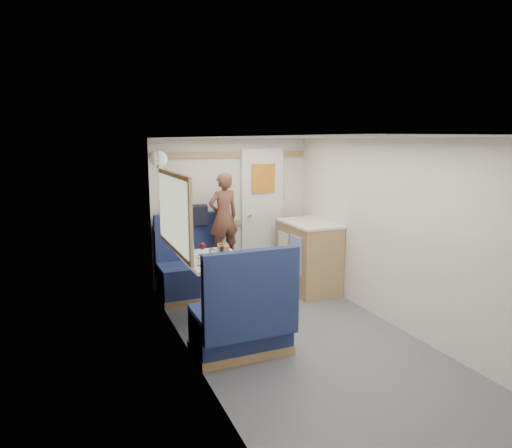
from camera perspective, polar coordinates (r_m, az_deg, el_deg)
name	(u,v)px	position (r m, az deg, el deg)	size (l,w,h in m)	color
floor	(311,348)	(4.59, 6.88, -15.14)	(4.50, 4.50, 0.00)	#515156
ceiling	(316,137)	(4.14, 7.50, 10.71)	(4.50, 4.50, 0.00)	silver
wall_back	(231,212)	(6.26, -3.09, 1.51)	(2.20, 0.02, 2.00)	silver
wall_left	(198,259)	(3.84, -7.28, -4.37)	(0.02, 4.50, 2.00)	silver
wall_right	(408,237)	(4.88, 18.46, -1.61)	(0.02, 4.50, 2.00)	silver
oak_trim_low	(232,223)	(6.27, -3.01, 0.13)	(2.15, 0.02, 0.08)	olive
oak_trim_high	(231,155)	(6.17, -3.10, 8.65)	(2.15, 0.02, 0.08)	olive
side_window	(173,212)	(4.74, -10.35, 1.49)	(0.04, 1.30, 0.72)	gray
rear_door	(262,212)	(6.40, 0.81, 1.46)	(0.62, 0.12, 1.86)	white
dinette_table	(214,272)	(5.00, -5.25, -5.95)	(0.62, 0.92, 0.72)	white
bench_far	(194,274)	(5.87, -7.76, -6.20)	(0.90, 0.59, 1.05)	#18294D
bench_near	(243,324)	(4.32, -1.65, -12.38)	(0.90, 0.59, 1.05)	#18294D
ledge	(188,226)	(5.98, -8.53, -0.20)	(0.90, 0.14, 0.04)	olive
dome_light	(159,159)	(5.53, -12.04, 7.91)	(0.20, 0.20, 0.20)	white
galley_counter	(308,256)	(6.08, 6.51, -3.97)	(0.57, 0.92, 0.92)	olive
person	(223,217)	(5.83, -4.10, 0.92)	(0.41, 0.27, 1.12)	brown
duffel_bag	(188,215)	(5.96, -8.47, 1.13)	(0.50, 0.24, 0.24)	black
tray	(234,258)	(4.92, -2.75, -4.22)	(0.28, 0.37, 0.02)	white
orange_fruit	(236,253)	(4.94, -2.53, -3.64)	(0.07, 0.07, 0.07)	#F2580A
cheese_block	(234,258)	(4.80, -2.82, -4.27)	(0.10, 0.06, 0.03)	#DFD381
wine_glass	(202,247)	(4.95, -6.74, -2.85)	(0.08, 0.08, 0.17)	white
tumbler_left	(201,260)	(4.68, -6.93, -4.51)	(0.07, 0.07, 0.11)	white
tumbler_mid	(191,248)	(5.19, -8.09, -3.02)	(0.07, 0.07, 0.11)	white
tumbler_right	(212,254)	(4.93, -5.53, -3.72)	(0.06, 0.06, 0.10)	white
beer_glass	(222,248)	(5.18, -4.26, -3.00)	(0.07, 0.07, 0.11)	#895614
pepper_grinder	(222,251)	(5.04, -4.29, -3.37)	(0.04, 0.04, 0.10)	black
salt_grinder	(219,257)	(4.81, -4.71, -4.17)	(0.03, 0.03, 0.09)	white
bread_loaf	(223,249)	(5.15, -4.13, -3.14)	(0.12, 0.22, 0.09)	olive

